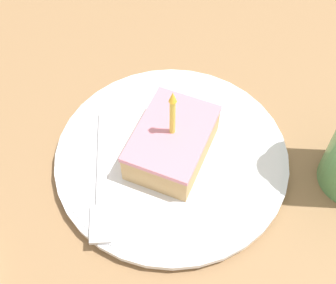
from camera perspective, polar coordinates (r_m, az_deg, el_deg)
name	(u,v)px	position (r m, az deg, el deg)	size (l,w,h in m)	color
ground_plane	(167,181)	(0.60, -0.17, -4.72)	(2.40, 2.40, 0.04)	olive
plate	(168,156)	(0.58, 0.00, -1.74)	(0.29, 0.29, 0.02)	silver
cake_slice	(169,141)	(0.55, 0.16, 0.08)	(0.08, 0.11, 0.11)	tan
fork	(102,183)	(0.55, -8.05, -4.93)	(0.09, 0.17, 0.00)	#B2B2B7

